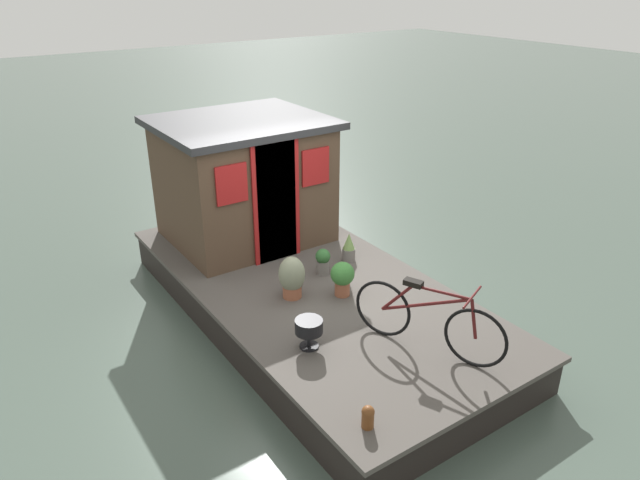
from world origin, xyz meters
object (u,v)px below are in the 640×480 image
houseboat_cabin (244,180)px  charcoal_grill (309,328)px  potted_plant_ivy (323,261)px  potted_plant_rosemary (292,277)px  potted_plant_geranium (342,277)px  potted_plant_fern (349,248)px  mooring_bollard (368,416)px  bicycle (427,320)px

houseboat_cabin → charcoal_grill: (-2.98, 0.81, -0.67)m
charcoal_grill → potted_plant_ivy: bearing=-39.6°
houseboat_cabin → potted_plant_rosemary: (-1.96, 0.39, -0.63)m
potted_plant_geranium → charcoal_grill: size_ratio=1.32×
houseboat_cabin → potted_plant_fern: 1.88m
charcoal_grill → houseboat_cabin: bearing=-15.2°
mooring_bollard → charcoal_grill: bearing=-10.2°
potted_plant_rosemary → mooring_bollard: (-2.35, 0.66, -0.16)m
bicycle → charcoal_grill: bicycle is taller
bicycle → potted_plant_rosemary: size_ratio=2.91×
potted_plant_geranium → potted_plant_fern: size_ratio=1.10×
potted_plant_rosemary → potted_plant_geranium: potted_plant_rosemary is taller
potted_plant_fern → charcoal_grill: (-1.44, 1.62, 0.05)m
potted_plant_rosemary → potted_plant_fern: (0.42, -1.20, -0.09)m
bicycle → mooring_bollard: bicycle is taller
houseboat_cabin → mooring_bollard: size_ratio=10.23×
bicycle → mooring_bollard: (-0.58, 1.26, -0.25)m
potted_plant_geranium → potted_plant_fern: 0.99m
potted_plant_geranium → potted_plant_fern: (0.74, -0.65, -0.07)m
houseboat_cabin → mooring_bollard: bearing=166.3°
bicycle → potted_plant_geranium: bearing=2.1°
houseboat_cabin → mooring_bollard: (-4.31, 1.05, -0.80)m
potted_plant_geranium → potted_plant_ivy: bearing=-11.4°
bicycle → potted_plant_ivy: size_ratio=4.45×
potted_plant_ivy → mooring_bollard: potted_plant_ivy is taller
potted_plant_fern → houseboat_cabin: bearing=27.6°
potted_plant_geranium → charcoal_grill: bearing=126.2°
potted_plant_fern → mooring_bollard: potted_plant_fern is taller
houseboat_cabin → potted_plant_rosemary: bearing=168.6°
bicycle → houseboat_cabin: bearing=3.1°
potted_plant_ivy → mooring_bollard: bearing=153.3°
houseboat_cabin → potted_plant_fern: bearing=-152.4°
potted_plant_ivy → bicycle: bearing=178.1°
houseboat_cabin → potted_plant_fern: houseboat_cabin is taller
potted_plant_geranium → bicycle: bearing=-177.9°
bicycle → potted_plant_fern: bicycle is taller
potted_plant_rosemary → charcoal_grill: 1.10m
houseboat_cabin → potted_plant_geranium: (-2.28, -0.15, -0.66)m
bicycle → potted_plant_geranium: size_ratio=3.55×
potted_plant_rosemary → mooring_bollard: size_ratio=2.40×
bicycle → potted_plant_fern: 2.27m
potted_plant_fern → potted_plant_ivy: bearing=103.6°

